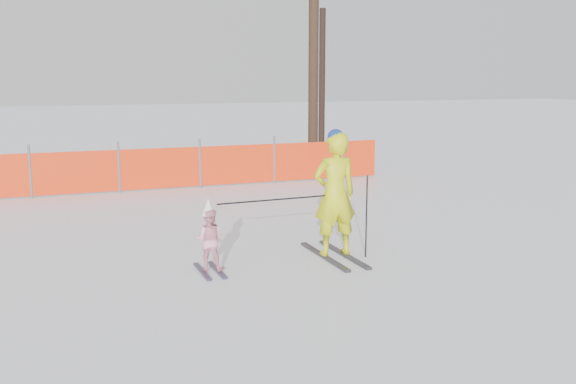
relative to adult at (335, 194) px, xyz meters
name	(u,v)px	position (x,y,z in m)	size (l,w,h in m)	color
ground	(300,262)	(-0.62, -0.10, -1.00)	(120.00, 120.00, 0.00)	white
adult	(335,194)	(0.00, 0.00, 0.00)	(0.71, 1.70, 2.00)	black
child	(209,239)	(-2.02, -0.08, -0.51)	(0.54, 0.86, 1.07)	black
ski_poles	(314,207)	(-0.39, -0.11, -0.16)	(2.35, 0.22, 1.29)	black
safety_fence	(96,171)	(-2.99, 7.02, -0.44)	(15.03, 0.06, 1.25)	#595960
tree_trunks	(316,60)	(4.21, 10.40, 2.31)	(1.53, 2.41, 7.14)	#322116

